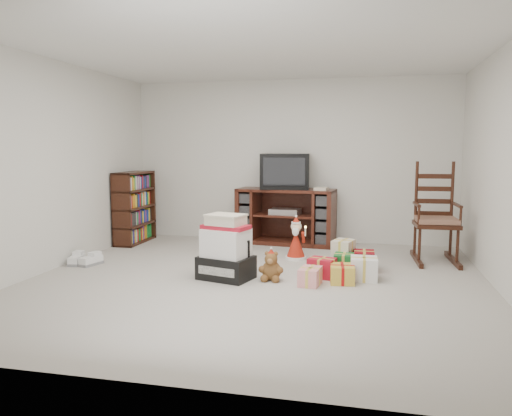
{
  "coord_description": "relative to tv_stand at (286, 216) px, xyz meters",
  "views": [
    {
      "loc": [
        1.18,
        -5.22,
        1.46
      ],
      "look_at": [
        -0.13,
        0.6,
        0.73
      ],
      "focal_mm": 35.0,
      "sensor_mm": 36.0,
      "label": 1
    }
  ],
  "objects": [
    {
      "name": "bookshelf",
      "position": [
        -2.29,
        -0.41,
        0.1
      ],
      "size": [
        0.3,
        0.89,
        1.09
      ],
      "color": "#361C0E",
      "rests_on": "floor"
    },
    {
      "name": "santa_figurine",
      "position": [
        0.31,
        -1.03,
        -0.2
      ],
      "size": [
        0.28,
        0.26,
        0.57
      ],
      "color": "#A22011",
      "rests_on": "floor"
    },
    {
      "name": "room",
      "position": [
        0.03,
        -2.21,
        0.83
      ],
      "size": [
        5.01,
        5.01,
        2.51
      ],
      "color": "beige",
      "rests_on": "ground"
    },
    {
      "name": "red_suitcase",
      "position": [
        -0.24,
        -2.16,
        -0.2
      ],
      "size": [
        0.38,
        0.3,
        0.52
      ],
      "rotation": [
        0.0,
        0.0,
        0.42
      ],
      "color": "maroon",
      "rests_on": "floor"
    },
    {
      "name": "mrs_claus_figurine",
      "position": [
        -0.42,
        -1.27,
        -0.21
      ],
      "size": [
        0.27,
        0.26,
        0.56
      ],
      "color": "#A22011",
      "rests_on": "floor"
    },
    {
      "name": "gift_pile",
      "position": [
        -0.31,
        -2.19,
        -0.11
      ],
      "size": [
        0.65,
        0.54,
        0.71
      ],
      "rotation": [
        0.0,
        0.0,
        -0.27
      ],
      "color": "black",
      "rests_on": "floor"
    },
    {
      "name": "gift_cluster",
      "position": [
        0.94,
        -1.8,
        -0.29
      ],
      "size": [
        0.78,
        1.14,
        0.27
      ],
      "color": "#B21426",
      "rests_on": "floor"
    },
    {
      "name": "sneaker_pair",
      "position": [
        -2.24,
        -1.93,
        -0.37
      ],
      "size": [
        0.4,
        0.33,
        0.11
      ],
      "rotation": [
        0.0,
        0.0,
        0.02
      ],
      "color": "white",
      "rests_on": "floor"
    },
    {
      "name": "crt_television",
      "position": [
        -0.02,
        0.01,
        0.68
      ],
      "size": [
        0.77,
        0.59,
        0.53
      ],
      "rotation": [
        0.0,
        0.0,
        0.11
      ],
      "color": "black",
      "rests_on": "tv_stand"
    },
    {
      "name": "teddy_bear",
      "position": [
        0.19,
        -2.14,
        -0.28
      ],
      "size": [
        0.21,
        0.19,
        0.32
      ],
      "color": "brown",
      "rests_on": "floor"
    },
    {
      "name": "rocking_chair",
      "position": [
        2.07,
        -0.72,
        0.03
      ],
      "size": [
        0.58,
        0.91,
        1.33
      ],
      "rotation": [
        0.0,
        0.0,
        0.05
      ],
      "color": "#361C0E",
      "rests_on": "floor"
    },
    {
      "name": "tv_stand",
      "position": [
        0.0,
        0.0,
        0.0
      ],
      "size": [
        1.51,
        0.67,
        0.84
      ],
      "rotation": [
        0.0,
        0.0,
        -0.1
      ],
      "color": "#461D14",
      "rests_on": "floor"
    },
    {
      "name": "stocking",
      "position": [
        -0.3,
        -2.09,
        -0.14
      ],
      "size": [
        0.27,
        0.13,
        0.56
      ],
      "primitive_type": null,
      "rotation": [
        0.0,
        0.0,
        0.06
      ],
      "color": "#0C6C18",
      "rests_on": "floor"
    }
  ]
}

